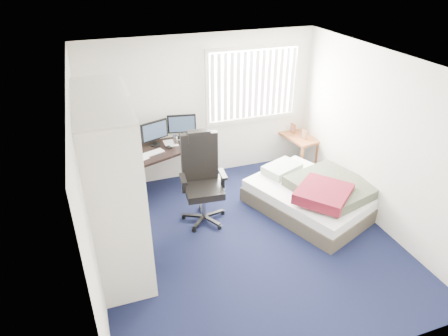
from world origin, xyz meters
TOP-DOWN VIEW (x-y plane):
  - ground at (0.00, 0.00)m, footprint 4.20×4.20m
  - room_shell at (0.00, 0.00)m, footprint 4.20×4.20m
  - window_assembly at (0.90, 2.04)m, footprint 1.72×0.09m
  - closet at (-1.67, 0.27)m, footprint 0.64×1.84m
  - desk at (-0.90, 1.75)m, footprint 1.79×1.28m
  - office_chair at (-0.42, 0.76)m, footprint 0.70×0.70m
  - footstool at (0.02, 1.43)m, footprint 0.33×0.29m
  - nightstand at (1.75, 1.85)m, footprint 0.58×0.94m
  - bed at (1.28, 0.37)m, footprint 1.93×2.19m
  - pine_box at (-1.65, -0.38)m, footprint 0.43×0.33m

SIDE VIEW (x-z plane):
  - ground at x=0.00m, z-range 0.00..0.00m
  - pine_box at x=-1.65m, z-range 0.00..0.31m
  - footstool at x=0.02m, z-range 0.06..0.29m
  - bed at x=1.28m, z-range -0.04..0.57m
  - office_chair at x=-0.42m, z-range -0.16..1.22m
  - nightstand at x=1.75m, z-range 0.14..0.92m
  - desk at x=-0.90m, z-range 0.19..1.45m
  - closet at x=-1.67m, z-range 0.24..2.46m
  - room_shell at x=0.00m, z-range -0.59..3.61m
  - window_assembly at x=0.90m, z-range 0.94..2.26m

